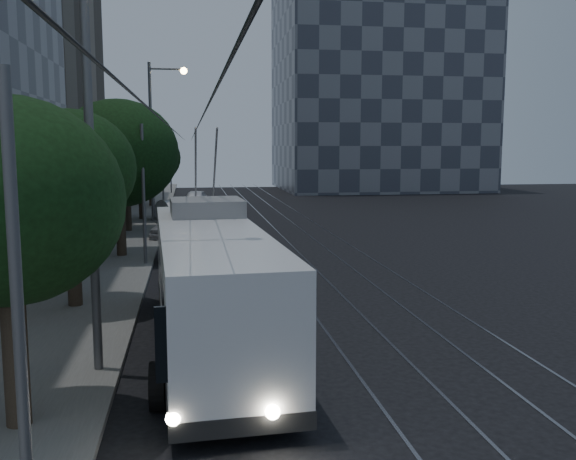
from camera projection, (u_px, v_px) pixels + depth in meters
The scene contains 19 objects.
ground at pixel (313, 327), 18.18m from camera, with size 120.00×120.00×0.00m, color black.
sidewalk at pixel (118, 234), 36.64m from camera, with size 5.00×90.00×0.15m, color slate.
tram_rails at pixel (291, 231), 38.15m from camera, with size 4.52×90.00×0.02m.
overhead_wires at pixel (161, 174), 36.57m from camera, with size 2.23×90.00×6.00m.
building_distant_right at pixel (377, 84), 73.16m from camera, with size 22.00×18.00×24.00m, color #3D424E.
trolleybus at pixel (211, 283), 16.30m from camera, with size 3.19×12.03×5.63m.
pickup_silver at pixel (201, 238), 29.89m from camera, with size 2.65×5.74×1.60m, color #A7A8AF.
car_white_a at pixel (174, 225), 35.34m from camera, with size 1.67×4.16×1.42m, color silver.
car_white_b at pixel (199, 215), 41.18m from camera, with size 1.83×4.51×1.31m, color silver.
car_white_c at pixel (176, 212), 42.11m from camera, with size 1.60×4.58×1.51m, color white.
car_white_d at pixel (196, 199), 51.93m from camera, with size 1.73×4.29×1.46m, color silver.
tree_0 at pixel (7, 202), 11.02m from camera, with size 4.04×4.04×6.02m.
tree_1 at pixel (70, 169), 19.56m from camera, with size 4.03×4.03×6.24m.
tree_2 at pixel (118, 154), 28.54m from camera, with size 5.34×5.34×7.16m.
tree_3 at pixel (126, 156), 36.88m from camera, with size 5.77×5.77×7.06m.
tree_4 at pixel (141, 157), 42.86m from camera, with size 4.63×4.63×6.39m.
tree_5 at pixel (151, 158), 52.21m from camera, with size 4.83×4.83×6.22m.
streetlamp_near at pixel (108, 91), 13.67m from camera, with size 2.52×0.44×10.50m.
streetlamp_far at pixel (157, 128), 41.43m from camera, with size 2.49×0.44×10.35m.
Camera 1 is at (-3.37, -17.34, 5.17)m, focal length 40.00 mm.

